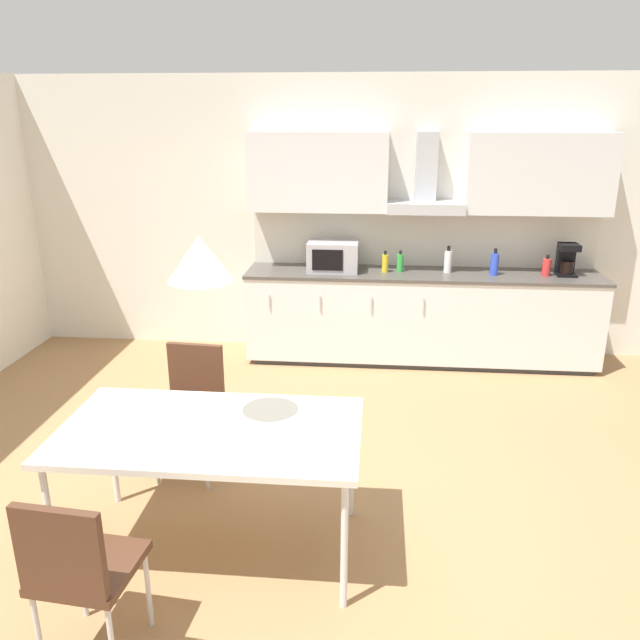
% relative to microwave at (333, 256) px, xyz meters
% --- Properties ---
extents(ground_plane, '(8.74, 8.85, 0.02)m').
position_rel_microwave_xyz_m(ground_plane, '(-0.20, -2.64, -1.04)').
color(ground_plane, '#9E754C').
extents(wall_back, '(6.99, 0.10, 2.69)m').
position_rel_microwave_xyz_m(wall_back, '(-0.20, 0.35, 0.32)').
color(wall_back, silver).
rests_on(wall_back, ground_plane).
extents(kitchen_counter, '(3.36, 0.63, 0.89)m').
position_rel_microwave_xyz_m(kitchen_counter, '(0.86, 0.00, -0.58)').
color(kitchen_counter, '#333333').
rests_on(kitchen_counter, ground_plane).
extents(backsplash_tile, '(3.34, 0.02, 0.53)m').
position_rel_microwave_xyz_m(backsplash_tile, '(0.86, 0.29, 0.12)').
color(backsplash_tile, silver).
rests_on(backsplash_tile, kitchen_counter).
extents(upper_wall_cabinets, '(3.34, 0.40, 0.73)m').
position_rel_microwave_xyz_m(upper_wall_cabinets, '(0.86, 0.14, 0.77)').
color(upper_wall_cabinets, silver).
extents(microwave, '(0.48, 0.35, 0.28)m').
position_rel_microwave_xyz_m(microwave, '(0.00, 0.00, 0.00)').
color(microwave, '#ADADB2').
rests_on(microwave, kitchen_counter).
extents(coffee_maker, '(0.18, 0.19, 0.30)m').
position_rel_microwave_xyz_m(coffee_maker, '(2.18, 0.03, 0.01)').
color(coffee_maker, black).
rests_on(coffee_maker, kitchen_counter).
extents(bottle_green, '(0.06, 0.06, 0.20)m').
position_rel_microwave_xyz_m(bottle_green, '(0.64, 0.02, -0.05)').
color(bottle_green, green).
rests_on(bottle_green, kitchen_counter).
extents(bottle_yellow, '(0.06, 0.06, 0.21)m').
position_rel_microwave_xyz_m(bottle_yellow, '(0.50, -0.02, -0.05)').
color(bottle_yellow, yellow).
rests_on(bottle_yellow, kitchen_counter).
extents(bottle_white, '(0.07, 0.07, 0.25)m').
position_rel_microwave_xyz_m(bottle_white, '(1.09, 0.03, -0.03)').
color(bottle_white, white).
rests_on(bottle_white, kitchen_counter).
extents(bottle_red, '(0.08, 0.08, 0.20)m').
position_rel_microwave_xyz_m(bottle_red, '(1.99, -0.02, -0.06)').
color(bottle_red, red).
rests_on(bottle_red, kitchen_counter).
extents(bottle_blue, '(0.08, 0.08, 0.25)m').
position_rel_microwave_xyz_m(bottle_blue, '(1.51, -0.04, -0.03)').
color(bottle_blue, blue).
rests_on(bottle_blue, kitchen_counter).
extents(dining_table, '(1.59, 0.88, 0.75)m').
position_rel_microwave_xyz_m(dining_table, '(-0.44, -2.97, -0.32)').
color(dining_table, silver).
rests_on(dining_table, ground_plane).
extents(chair_far_left, '(0.43, 0.43, 0.87)m').
position_rel_microwave_xyz_m(chair_far_left, '(-0.79, -2.15, -0.50)').
color(chair_far_left, '#4C2D1E').
rests_on(chair_far_left, ground_plane).
extents(chair_near_left, '(0.44, 0.44, 0.87)m').
position_rel_microwave_xyz_m(chair_near_left, '(-0.80, -3.79, -0.50)').
color(chair_near_left, '#4C2D1E').
rests_on(chair_near_left, ground_plane).
extents(pendant_lamp, '(0.32, 0.32, 0.22)m').
position_rel_microwave_xyz_m(pendant_lamp, '(-0.44, -2.97, 0.63)').
color(pendant_lamp, silver).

